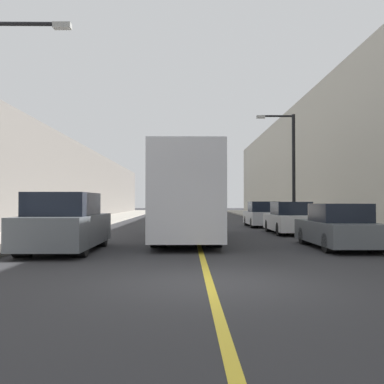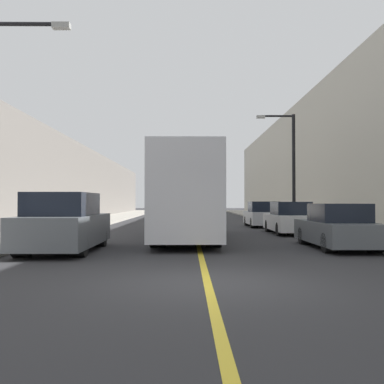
# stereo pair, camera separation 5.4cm
# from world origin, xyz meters

# --- Properties ---
(ground_plane) EXTENTS (200.00, 200.00, 0.00)m
(ground_plane) POSITION_xyz_m (0.00, 0.00, 0.00)
(ground_plane) COLOR #2D2D30
(sidewalk_left) EXTENTS (3.45, 72.00, 0.15)m
(sidewalk_left) POSITION_xyz_m (-7.35, 30.00, 0.07)
(sidewalk_left) COLOR #9E998E
(sidewalk_left) RESTS_ON ground
(sidewalk_right) EXTENTS (3.45, 72.00, 0.15)m
(sidewalk_right) POSITION_xyz_m (7.35, 30.00, 0.07)
(sidewalk_right) COLOR #9E998E
(sidewalk_right) RESTS_ON ground
(building_row_left) EXTENTS (4.00, 72.00, 6.30)m
(building_row_left) POSITION_xyz_m (-11.07, 30.00, 3.15)
(building_row_left) COLOR #66605B
(building_row_left) RESTS_ON ground
(building_row_right) EXTENTS (4.00, 72.00, 10.16)m
(building_row_right) POSITION_xyz_m (11.07, 30.00, 5.08)
(building_row_right) COLOR #B7B2A3
(building_row_right) RESTS_ON ground
(road_center_line) EXTENTS (0.16, 72.00, 0.01)m
(road_center_line) POSITION_xyz_m (0.00, 30.00, 0.00)
(road_center_line) COLOR gold
(road_center_line) RESTS_ON ground
(bus) EXTENTS (2.44, 10.70, 3.52)m
(bus) POSITION_xyz_m (-0.45, 10.00, 1.87)
(bus) COLOR silver
(bus) RESTS_ON ground
(parked_suv_left) EXTENTS (2.02, 4.83, 1.84)m
(parked_suv_left) POSITION_xyz_m (-4.25, 5.39, 0.86)
(parked_suv_left) COLOR #51565B
(parked_suv_left) RESTS_ON ground
(car_right_near) EXTENTS (1.77, 4.59, 1.50)m
(car_right_near) POSITION_xyz_m (4.62, 6.26, 0.68)
(car_right_near) COLOR #51565B
(car_right_near) RESTS_ON ground
(car_right_mid) EXTENTS (1.82, 4.56, 1.56)m
(car_right_mid) POSITION_xyz_m (4.59, 13.09, 0.70)
(car_right_mid) COLOR silver
(car_right_mid) RESTS_ON ground
(car_right_far) EXTENTS (1.89, 4.41, 1.57)m
(car_right_far) POSITION_xyz_m (4.29, 19.09, 0.71)
(car_right_far) COLOR silver
(car_right_far) RESTS_ON ground
(street_lamp_right) EXTENTS (2.31, 0.24, 6.62)m
(street_lamp_right) POSITION_xyz_m (5.71, 17.85, 3.94)
(street_lamp_right) COLOR black
(street_lamp_right) RESTS_ON sidewalk_right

